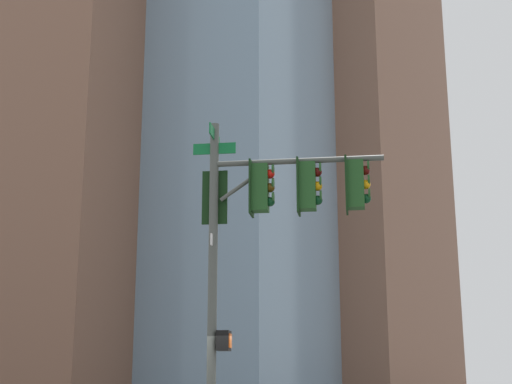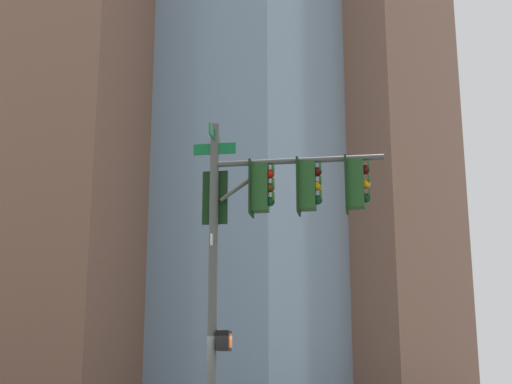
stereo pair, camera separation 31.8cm
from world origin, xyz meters
The scene contains 4 objects.
signal_pole_assembly centered at (-0.06, 1.45, 4.97)m, with size 1.67×3.86×7.01m.
building_brick_nearside centered at (-28.03, -26.17, 19.16)m, with size 25.84×20.74×38.32m, color #845B47.
building_brick_midblock centered at (-43.26, -13.74, 23.99)m, with size 23.09×16.86×47.99m, color #845B47.
building_glass_tower centered at (-32.13, -24.84, 29.12)m, with size 24.32×32.95×58.24m, color #7A99B2.
Camera 2 is at (13.68, 8.35, 1.64)m, focal length 53.06 mm.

